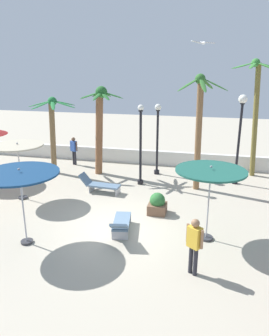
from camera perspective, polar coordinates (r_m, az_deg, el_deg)
The scene contains 18 objects.
ground_plane at distance 11.59m, azimuth -3.37°, elevation -10.79°, with size 56.00×56.00×0.00m, color #B2A893.
boundary_wall at distance 18.83m, azimuth 3.79°, elevation 1.86°, with size 25.20×0.30×0.83m, color silver.
patio_umbrella_0 at distance 10.40m, azimuth -19.80°, elevation -1.41°, with size 2.43×2.43×2.57m.
patio_umbrella_1 at distance 14.23m, azimuth -20.12°, elevation 3.34°, with size 2.15×2.15×2.51m.
patio_umbrella_4 at distance 10.32m, azimuth 13.40°, elevation -1.23°, with size 2.23×2.23×2.57m.
palm_tree_0 at distance 16.70m, azimuth -6.18°, elevation 8.46°, with size 2.25×2.25×4.60m.
palm_tree_1 at distance 14.61m, azimuth 11.41°, elevation 8.23°, with size 2.18×2.34×5.23m.
palm_tree_2 at distance 17.30m, azimuth -14.38°, elevation 7.42°, with size 2.57×2.31×4.07m.
palm_tree_3 at distance 17.33m, azimuth 20.72°, elevation 10.51°, with size 2.31×2.31×5.90m.
lamp_post_0 at distance 16.73m, azimuth 4.12°, elevation 5.99°, with size 0.33×0.33×3.72m.
lamp_post_1 at distance 15.88m, azimuth 18.31°, elevation 6.95°, with size 0.41×0.41×4.31m.
lamp_post_2 at distance 15.18m, azimuth 1.09°, elevation 4.37°, with size 0.28×0.28×3.86m.
lounge_chair_0 at distance 14.70m, azimuth -6.28°, elevation -2.92°, with size 1.92×0.69×0.83m.
lounge_chair_2 at distance 11.10m, azimuth -2.41°, elevation -9.79°, with size 0.86×1.94×0.83m.
guest_0 at distance 8.98m, azimuth 10.61°, elevation -12.73°, with size 0.47×0.40×1.67m.
guest_1 at distance 18.93m, azimuth -10.75°, elevation 3.47°, with size 0.52×0.37×1.64m.
seagull_0 at distance 15.19m, azimuth 12.13°, elevation 20.99°, with size 1.04×0.83×0.14m.
planter at distance 12.59m, azimuth 4.09°, elevation -6.44°, with size 0.70×0.70×0.85m.
Camera 1 is at (3.04, -9.74, 5.49)m, focal length 34.21 mm.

